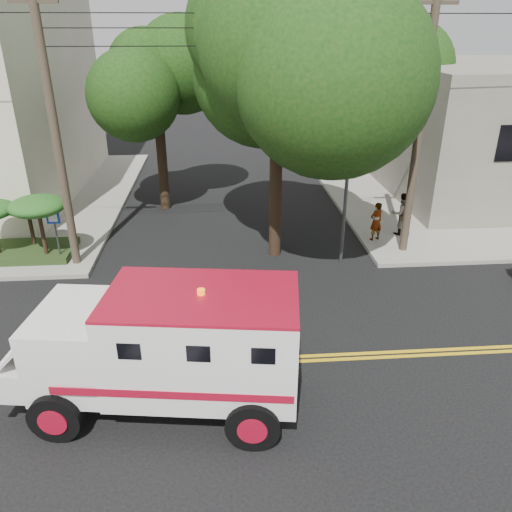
{
  "coord_description": "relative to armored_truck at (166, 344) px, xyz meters",
  "views": [
    {
      "loc": [
        -0.51,
        -10.36,
        7.8
      ],
      "look_at": [
        0.52,
        2.91,
        1.6
      ],
      "focal_mm": 35.0,
      "sensor_mm": 36.0,
      "label": 1
    }
  ],
  "objects": [
    {
      "name": "ground",
      "position": [
        1.74,
        1.43,
        -1.63
      ],
      "size": [
        100.0,
        100.0,
        0.0
      ],
      "primitive_type": "plane",
      "color": "black",
      "rests_on": "ground"
    },
    {
      "name": "sidewalk_ne",
      "position": [
        15.24,
        14.93,
        -1.56
      ],
      "size": [
        17.0,
        17.0,
        0.15
      ],
      "primitive_type": "cube",
      "color": "gray",
      "rests_on": "ground"
    },
    {
      "name": "utility_pole_left",
      "position": [
        -3.86,
        7.43,
        2.87
      ],
      "size": [
        0.28,
        0.28,
        9.0
      ],
      "primitive_type": "cylinder",
      "color": "#382D23",
      "rests_on": "ground"
    },
    {
      "name": "utility_pole_right",
      "position": [
        8.04,
        7.63,
        2.87
      ],
      "size": [
        0.28,
        0.28,
        9.0
      ],
      "primitive_type": "cylinder",
      "color": "#382D23",
      "rests_on": "ground"
    },
    {
      "name": "tree_main",
      "position": [
        3.68,
        7.64,
        5.57
      ],
      "size": [
        6.08,
        5.7,
        9.85
      ],
      "color": "black",
      "rests_on": "ground"
    },
    {
      "name": "tree_left",
      "position": [
        -0.94,
        13.21,
        4.1
      ],
      "size": [
        4.48,
        4.2,
        7.7
      ],
      "color": "black",
      "rests_on": "ground"
    },
    {
      "name": "tree_right",
      "position": [
        10.58,
        17.2,
        4.46
      ],
      "size": [
        4.8,
        4.5,
        8.2
      ],
      "color": "black",
      "rests_on": "ground"
    },
    {
      "name": "traffic_signal",
      "position": [
        5.54,
        7.03,
        0.59
      ],
      "size": [
        0.15,
        0.18,
        3.6
      ],
      "color": "#3F3F42",
      "rests_on": "ground"
    },
    {
      "name": "accessibility_sign",
      "position": [
        -4.46,
        7.6,
        -0.27
      ],
      "size": [
        0.45,
        0.1,
        2.02
      ],
      "color": "#3F3F42",
      "rests_on": "ground"
    },
    {
      "name": "palm_planter",
      "position": [
        -5.7,
        8.05,
        0.01
      ],
      "size": [
        3.52,
        2.63,
        2.36
      ],
      "color": "#1E3314",
      "rests_on": "sidewalk_nw"
    },
    {
      "name": "armored_truck",
      "position": [
        0.0,
        0.0,
        0.0
      ],
      "size": [
        6.56,
        3.23,
        2.87
      ],
      "rotation": [
        0.0,
        0.0,
        -0.13
      ],
      "color": "white",
      "rests_on": "ground"
    },
    {
      "name": "pedestrian_a",
      "position": [
        7.24,
        8.61,
        -0.73
      ],
      "size": [
        0.65,
        0.55,
        1.52
      ],
      "primitive_type": "imported",
      "rotation": [
        0.0,
        0.0,
        3.55
      ],
      "color": "gray",
      "rests_on": "sidewalk_ne"
    },
    {
      "name": "pedestrian_b",
      "position": [
        8.41,
        9.12,
        -0.63
      ],
      "size": [
        0.84,
        0.66,
        1.7
      ],
      "primitive_type": "imported",
      "rotation": [
        0.0,
        0.0,
        3.16
      ],
      "color": "gray",
      "rests_on": "sidewalk_ne"
    }
  ]
}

